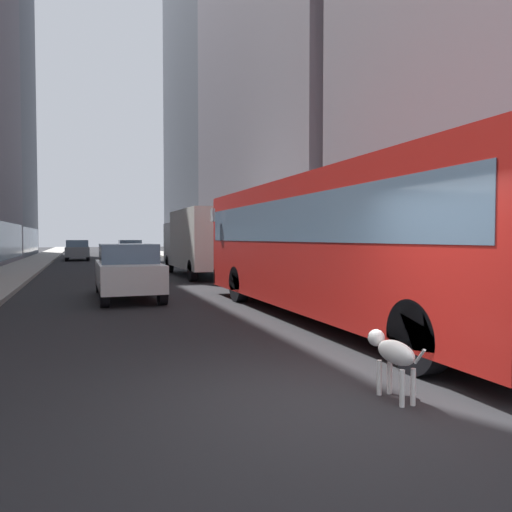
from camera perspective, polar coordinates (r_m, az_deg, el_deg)
The scene contains 10 objects.
ground_plane at distance 39.75m, azimuth -16.28°, elevation -0.52°, with size 120.00×120.00×0.00m, color #232326.
sidewalk_left at distance 39.80m, azimuth -24.49°, elevation -0.52°, with size 2.40×110.00×0.15m, color #9E9991.
sidewalk_right at distance 40.50m, azimuth -8.20°, elevation -0.30°, with size 2.40×110.00×0.15m, color #ADA89E.
building_right_far at distance 56.39m, azimuth -4.44°, elevation 19.40°, with size 8.65×21.79×37.06m.
transit_bus at distance 10.75m, azimuth 9.55°, elevation 2.01°, with size 2.78×11.53×3.05m.
car_black_suv at distance 40.52m, azimuth -14.66°, elevation 0.71°, with size 1.85×3.91×1.62m.
car_white_van at distance 14.83m, azimuth -14.89°, elevation -1.69°, with size 1.70×4.50×1.62m.
car_grey_wagon at distance 41.32m, azimuth -20.31°, elevation 0.67°, with size 1.79×4.42×1.62m.
box_truck at distance 22.70m, azimuth -6.43°, elevation 1.81°, with size 2.30×7.50×3.05m.
dalmatian_dog at distance 5.72m, azimuth 15.77°, elevation -10.93°, with size 0.22×0.96×0.72m.
Camera 1 is at (-2.48, -4.63, 1.80)m, focal length 33.92 mm.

